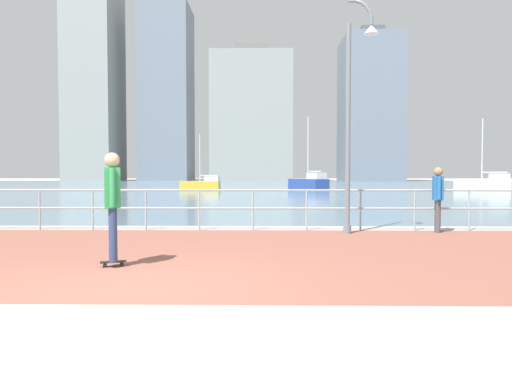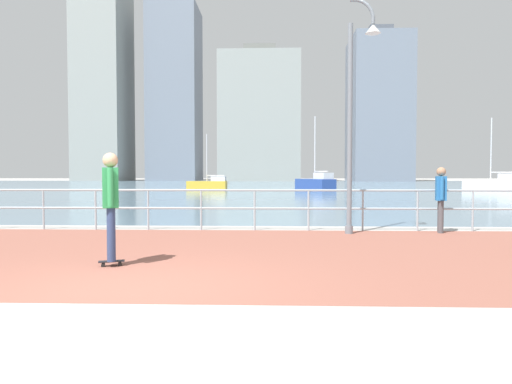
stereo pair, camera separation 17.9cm
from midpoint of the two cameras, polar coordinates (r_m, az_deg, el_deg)
name	(u,v)px [view 2 (the right image)]	position (r m, az deg, el deg)	size (l,w,h in m)	color
ground	(254,189)	(45.79, -0.20, 0.40)	(220.00, 220.00, 0.00)	#ADAAA5
brick_paving	(173,252)	(8.85, -9.63, -7.34)	(28.00, 6.87, 0.01)	#935647
harbor_water	(257,186)	(57.03, 0.24, 0.76)	(180.00, 88.00, 0.00)	slate
waterfront_railing	(201,202)	(12.13, -6.38, -1.21)	(25.25, 0.06, 1.08)	#9EADB7
lamppost	(356,104)	(11.63, 12.72, 10.52)	(0.77, 0.51, 5.71)	slate
skateboarder	(111,198)	(7.63, -16.86, -0.70)	(0.41, 0.55, 1.81)	black
bystander	(441,194)	(12.41, 22.25, -0.27)	(0.31, 0.56, 1.64)	#4C4C51
sailboat_yellow	(493,184)	(45.37, 27.29, 0.90)	(4.72, 3.11, 6.37)	white
sailboat_navy	(316,183)	(42.16, 7.52, 1.09)	(3.44, 4.92, 6.69)	#284799
sailboat_white	(208,184)	(43.79, -5.79, 0.95)	(3.80, 1.42, 5.23)	gold
tower_beige	(260,118)	(97.59, 0.50, 9.13)	(16.52, 12.18, 28.02)	#939993
tower_slate	(175,94)	(109.89, -9.93, 11.83)	(11.01, 12.18, 41.38)	slate
tower_steel	(378,109)	(99.93, 14.93, 9.86)	(11.59, 13.19, 31.37)	slate
tower_brick	(103,72)	(111.60, -18.33, 13.85)	(10.38, 12.82, 49.96)	#939993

